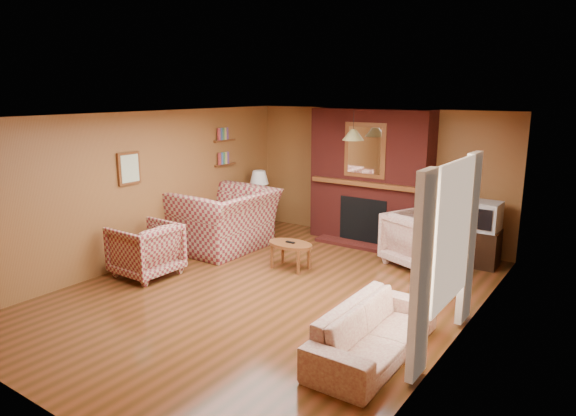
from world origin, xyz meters
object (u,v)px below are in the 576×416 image
Objects in this scene: floral_sofa at (374,331)px; side_table at (260,216)px; plaid_armchair at (146,250)px; floral_armchair at (420,240)px; crt_tv at (483,216)px; tv_stand at (481,248)px; coffee_table at (290,247)px; table_lamp at (259,184)px; plaid_loveseat at (225,220)px; fireplace at (370,178)px.

side_table is (-4.00, 3.19, 0.03)m from floral_sofa.
plaid_armchair reaches higher than side_table.
floral_armchair is 1.04m from crt_tv.
floral_armchair is 0.98m from tv_stand.
floral_sofa is 3.13× the size of side_table.
tv_stand is at bearing 37.78° from coffee_table.
table_lamp reaches higher than plaid_armchair.
fireplace is at bearing 135.05° from plaid_loveseat.
tv_stand is at bearing 90.00° from crt_tv.
tv_stand is (2.05, -0.18, -0.89)m from fireplace.
floral_armchair is at bearing -3.45° from side_table.
crt_tv reaches higher than side_table.
plaid_loveseat reaches higher than tv_stand.
table_lamp reaches higher than plaid_loveseat.
crt_tv is at bearing -123.57° from floral_armchair.
floral_armchair is at bearing 131.70° from plaid_armchair.
plaid_armchair is 3.01m from table_lamp.
plaid_armchair is 2.96m from side_table.
floral_sofa is (3.75, -1.89, -0.25)m from plaid_loveseat.
table_lamp reaches higher than coffee_table.
floral_sofa is at bearing 63.49° from plaid_loveseat.
plaid_armchair is 0.94× the size of floral_armchair.
coffee_table is (-2.23, 1.70, 0.09)m from floral_sofa.
floral_sofa is 3.07m from floral_armchair.
fireplace reaches higher than table_lamp.
side_table is (-0.15, 2.95, -0.10)m from plaid_armchair.
fireplace is 2.69m from plaid_loveseat.
plaid_loveseat is 4.24m from crt_tv.
tv_stand is (4.15, 0.35, -0.64)m from table_lamp.
floral_sofa is 1.97× the size of floral_armchair.
side_table is 1.19× the size of crt_tv.
plaid_loveseat is at bearing -79.12° from side_table.
crt_tv is (0.15, 3.54, 0.54)m from floral_sofa.
floral_armchair is 1.60× the size of tv_stand.
plaid_loveseat is at bearing -79.12° from table_lamp.
floral_armchair is 1.90× the size of crt_tv.
side_table is 1.01× the size of tv_stand.
table_lamp is at bearing 51.26° from floral_sofa.
floral_armchair is 1.53× the size of table_lamp.
crt_tv is (4.15, 0.34, -0.12)m from table_lamp.
plaid_armchair is at bearing 86.31° from floral_sofa.
floral_armchair is 3.39m from table_lamp.
plaid_armchair is at bearing -3.18° from plaid_loveseat.
fireplace is 4.08× the size of side_table.
coffee_table is (1.62, 1.46, -0.04)m from plaid_armchair.
plaid_loveseat reaches higher than plaid_armchair.
plaid_armchair is at bearing -141.87° from tv_stand.
table_lamp is (-3.35, 0.20, 0.50)m from floral_armchair.
plaid_armchair is at bearing -87.09° from table_lamp.
coffee_table is 3.04m from crt_tv.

